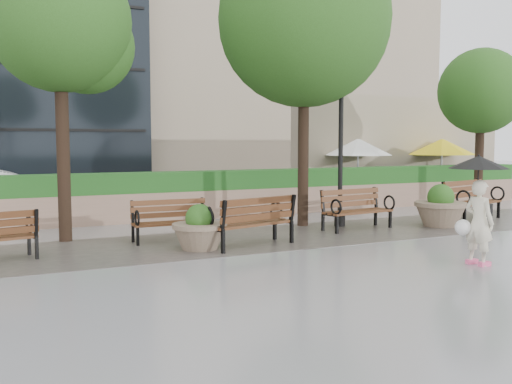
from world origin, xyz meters
name	(u,v)px	position (x,y,z in m)	size (l,w,h in m)	color
ground	(351,262)	(0.00, 0.00, 0.00)	(100.00, 100.00, 0.00)	gray
cobble_strip	(274,237)	(0.00, 3.00, 0.01)	(28.00, 3.20, 0.01)	#383330
hedge_wall	(211,194)	(0.00, 7.00, 0.66)	(24.00, 0.80, 1.35)	#9C7864
cafe_wall	(401,147)	(9.50, 10.00, 2.00)	(10.00, 0.60, 4.00)	tan
cafe_hedge	(428,189)	(9.00, 7.80, 0.45)	(8.00, 0.50, 0.90)	#1D511B
asphalt_street	(170,204)	(0.00, 11.00, 0.00)	(40.00, 7.00, 0.00)	black
bldg_stone	(268,13)	(10.00, 23.00, 10.00)	(18.00, 10.00, 20.00)	tan
bench_1	(172,229)	(-2.29, 3.50, 0.27)	(1.72, 0.72, 0.91)	#5B311A
bench_2	(251,232)	(-0.97, 2.20, 0.31)	(2.08, 1.24, 1.05)	#5B311A
bench_3	(357,218)	(2.41, 3.15, 0.30)	(1.94, 0.96, 1.00)	#5B311A
bench_4	(472,209)	(6.33, 3.15, 0.33)	(2.19, 1.35, 1.10)	#5B311A
planter_left	(200,232)	(-2.07, 2.33, 0.37)	(1.12, 1.12, 0.94)	#7F6B56
planter_right	(440,210)	(4.66, 2.63, 0.43)	(1.32, 1.32, 1.11)	#7F6B56
lamppost	(340,162)	(2.33, 3.79, 1.67)	(0.28, 0.28, 3.80)	black
tree_0	(66,28)	(-4.24, 4.61, 4.63)	(3.18, 3.04, 6.29)	black
tree_1	(308,27)	(1.66, 4.37, 5.13)	(4.39, 4.39, 7.46)	black
tree_2	(483,95)	(8.84, 5.24, 3.73)	(2.93, 2.75, 5.21)	black
patio_umb_white	(358,147)	(6.59, 8.92, 1.99)	(2.50, 2.50, 2.30)	black
patio_umb_yellow_a	(442,147)	(9.99, 8.20, 1.99)	(2.50, 2.50, 2.30)	black
patio_umb_yellow_b	(442,147)	(10.97, 9.24, 1.99)	(2.50, 2.50, 2.30)	black
car_right	(4,193)	(-5.43, 10.21, 0.67)	(1.42, 4.06, 1.34)	silver
pedestrian	(478,199)	(1.90, -1.15, 1.18)	(1.06, 1.06, 1.94)	beige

